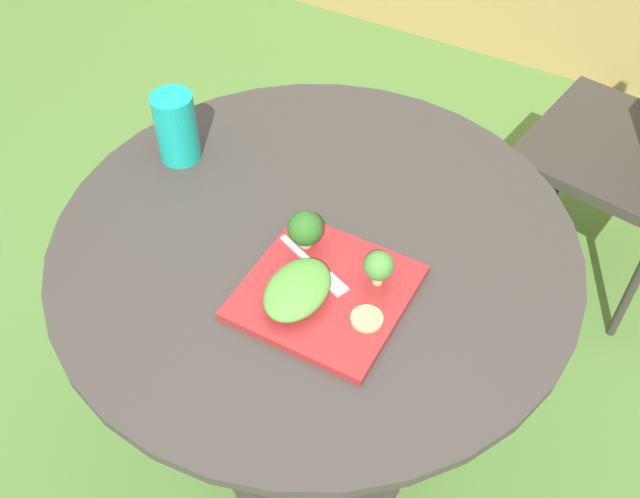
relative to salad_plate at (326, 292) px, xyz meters
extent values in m
plane|color=#4C7533|center=(-0.07, 0.10, -0.76)|extent=(12.00, 12.00, 0.00)
cylinder|color=#38332D|center=(-0.07, 0.10, -0.02)|extent=(0.89, 0.89, 0.02)
cylinder|color=#38332D|center=(-0.07, 0.10, -0.37)|extent=(0.06, 0.06, 0.69)
cylinder|color=#38332D|center=(-0.07, 0.10, -0.74)|extent=(0.44, 0.44, 0.04)
cube|color=#332D28|center=(0.31, 1.00, -0.32)|extent=(0.51, 0.51, 0.03)
cylinder|color=#332D28|center=(0.17, 1.21, -0.54)|extent=(0.02, 0.02, 0.43)
cylinder|color=#332D28|center=(0.11, 0.86, -0.54)|extent=(0.02, 0.02, 0.43)
cylinder|color=#332D28|center=(0.46, 0.80, -0.54)|extent=(0.02, 0.02, 0.43)
cube|color=maroon|center=(0.00, 0.00, 0.00)|extent=(0.25, 0.25, 0.01)
cylinder|color=#149989|center=(-0.40, 0.16, 0.06)|extent=(0.08, 0.08, 0.13)
cylinder|color=#118275|center=(-0.40, 0.16, 0.04)|extent=(0.07, 0.07, 0.09)
cube|color=silver|center=(-0.06, 0.04, 0.01)|extent=(0.11, 0.05, 0.00)
cube|color=silver|center=(0.01, 0.01, 0.01)|extent=(0.05, 0.04, 0.00)
ellipsoid|color=#519338|center=(-0.03, -0.04, 0.03)|extent=(0.09, 0.13, 0.04)
cylinder|color=#99B770|center=(-0.07, 0.07, 0.01)|extent=(0.02, 0.02, 0.01)
sphere|color=#285B1E|center=(-0.07, 0.07, 0.05)|extent=(0.06, 0.06, 0.06)
cylinder|color=#99B770|center=(0.06, 0.05, 0.02)|extent=(0.02, 0.02, 0.02)
sphere|color=#427F33|center=(0.06, 0.05, 0.05)|extent=(0.05, 0.05, 0.05)
cylinder|color=#8EB766|center=(0.08, -0.02, 0.01)|extent=(0.05, 0.05, 0.01)
camera|label=1|loc=(0.34, -0.64, 0.89)|focal=41.28mm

